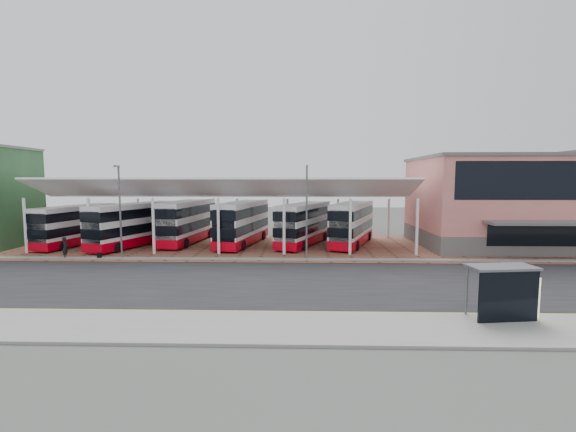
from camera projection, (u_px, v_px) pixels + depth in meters
The scene contains 20 objects.
ground at pixel (280, 279), 26.72m from camera, with size 140.00×140.00×0.00m, color #454743.
road at pixel (279, 283), 25.73m from camera, with size 120.00×14.00×0.02m, color black.
forecourt at pixel (305, 246), 39.60m from camera, with size 72.00×16.00×0.06m, color brown.
sidewalk at pixel (270, 327), 17.76m from camera, with size 120.00×4.00×0.14m, color gray.
north_kerb at pixel (283, 259), 32.89m from camera, with size 120.00×0.80×0.14m, color gray.
yellow_line_near at pixel (273, 313), 19.75m from camera, with size 120.00×0.12×0.01m, color yellow.
yellow_line_far at pixel (273, 311), 20.05m from camera, with size 120.00×0.12×0.01m, color yellow.
canopy at pixel (229, 190), 40.21m from camera, with size 37.00×11.63×7.07m.
terminal at pixel (509, 201), 39.52m from camera, with size 18.40×14.40×9.25m.
lamp_west at pixel (120, 209), 32.93m from camera, with size 0.16×0.90×8.07m.
lamp_east at pixel (307, 209), 32.50m from camera, with size 0.16×0.90×8.07m.
bus_0 at pixel (76, 225), 40.24m from camera, with size 4.06×10.26×4.13m.
bus_1 at pixel (134, 225), 39.46m from camera, with size 5.84×10.90×4.40m.
bus_2 at pixel (187, 222), 41.84m from camera, with size 3.79×11.27×4.56m.
bus_3 at pixel (243, 223), 40.59m from camera, with size 4.56×11.21×4.51m.
bus_4 at pixel (304, 224), 40.38m from camera, with size 6.09×10.69×4.34m.
bus_5 at pixel (352, 224), 40.42m from camera, with size 5.98×10.92×4.42m.
pedestrian at pixel (65, 248), 33.42m from camera, with size 0.68×0.44×1.85m, color black.
suitcase at pixel (99, 256), 33.26m from camera, with size 0.32×0.23×0.54m, color black.
bus_shelter at pixel (510, 287), 18.45m from camera, with size 3.36×1.85×2.57m.
Camera 1 is at (1.29, -26.17, 6.87)m, focal length 24.00 mm.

